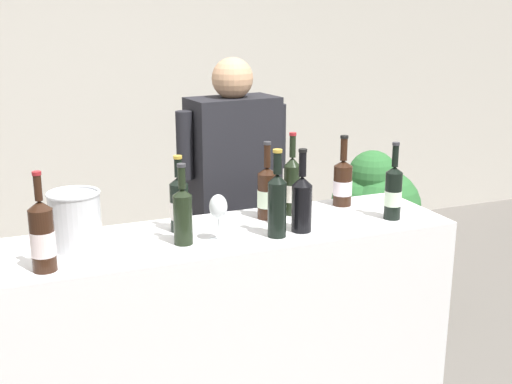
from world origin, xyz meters
TOP-DOWN VIEW (x-y plane):
  - wall_back at (0.00, 2.60)m, footprint 8.00×0.10m
  - counter at (0.00, 0.00)m, footprint 1.82×0.50m
  - wine_bottle_0 at (-0.21, -0.07)m, footprint 0.07×0.07m
  - wine_bottle_1 at (0.26, -0.11)m, footprint 0.08×0.08m
  - wine_bottle_2 at (0.69, -0.10)m, footprint 0.07×0.07m
  - wine_bottle_3 at (0.20, 0.10)m, footprint 0.08×0.08m
  - wine_bottle_4 at (0.32, 0.11)m, footprint 0.07×0.07m
  - wine_bottle_5 at (-0.19, 0.08)m, footprint 0.07×0.07m
  - wine_bottle_6 at (0.59, 0.15)m, footprint 0.09×0.09m
  - wine_bottle_7 at (0.14, -0.13)m, footprint 0.07×0.07m
  - wine_bottle_8 at (-0.72, -0.15)m, footprint 0.08×0.08m
  - wine_glass at (-0.08, -0.09)m, footprint 0.08×0.08m
  - ice_bucket at (-0.59, 0.04)m, footprint 0.20×0.20m
  - person_server at (0.25, 0.64)m, footprint 0.59×0.28m
  - potted_shrub at (1.21, 0.86)m, footprint 0.52×0.53m

SIDE VIEW (x-z plane):
  - counter at x=0.00m, z-range 0.00..0.98m
  - potted_shrub at x=1.21m, z-range 0.11..1.15m
  - person_server at x=0.25m, z-range -0.02..1.60m
  - wine_bottle_6 at x=0.59m, z-range 0.93..1.25m
  - ice_bucket at x=-0.59m, z-range 0.98..1.20m
  - wine_bottle_3 at x=0.20m, z-range 0.93..1.26m
  - wine_bottle_5 at x=-0.19m, z-range 0.94..1.25m
  - wine_bottle_2 at x=0.69m, z-range 0.94..1.26m
  - wine_bottle_0 at x=-0.21m, z-range 0.95..1.26m
  - wine_bottle_8 at x=-0.72m, z-range 0.93..1.28m
  - wine_bottle_1 at x=0.26m, z-range 0.94..1.27m
  - wine_glass at x=-0.08m, z-range 1.02..1.20m
  - wine_bottle_4 at x=0.32m, z-range 0.93..1.29m
  - wine_bottle_7 at x=0.14m, z-range 0.95..1.29m
  - wall_back at x=0.00m, z-range 0.00..2.80m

